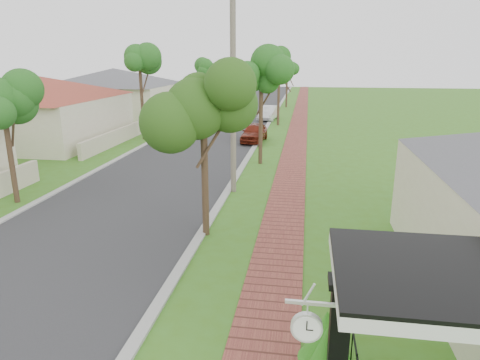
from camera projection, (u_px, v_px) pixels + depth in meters
The scene contains 15 objects.
ground at pixel (99, 349), 8.57m from camera, with size 160.00×160.00×0.00m, color #3D6D1A.
road at pixel (199, 147), 28.01m from camera, with size 7.00×120.00×0.02m, color #28282B.
kerb_right at pixel (254, 148), 27.47m from camera, with size 0.30×120.00×0.10m, color #9E9E99.
kerb_left at pixel (146, 145), 28.55m from camera, with size 0.30×120.00×0.10m, color #9E9E99.
sidewalk at pixel (295, 150), 27.08m from camera, with size 1.50×120.00×0.03m, color brown.
porch_post at pixel (337, 359), 6.64m from camera, with size 0.48×0.48×2.52m.
picket_fence at pixel (351, 351), 7.70m from camera, with size 0.03×8.02×1.00m.
street_trees at pixel (220, 72), 33.23m from camera, with size 10.70×37.65×5.89m.
far_house_red at pixel (27, 107), 29.13m from camera, with size 15.56×15.56×4.60m.
far_house_grey at pixel (115, 92), 42.42m from camera, with size 15.56×15.56×4.60m.
parked_car_red at pixel (254, 133), 29.40m from camera, with size 1.49×3.71×1.27m, color #621B0E.
parked_car_white at pixel (269, 113), 39.74m from camera, with size 1.35×3.87×1.28m, color silver.
near_tree at pixel (203, 110), 13.01m from camera, with size 2.01×2.01×5.15m.
utility_pole at pixel (233, 87), 17.43m from camera, with size 1.20×0.24×8.79m.
station_clock at pixel (307, 325), 6.11m from camera, with size 0.77×0.13×0.65m.
Camera 1 is at (3.92, -6.78, 5.64)m, focal length 32.00 mm.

